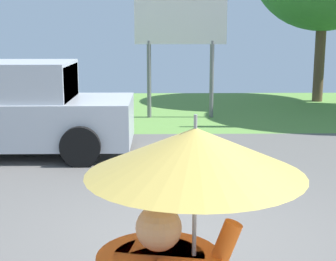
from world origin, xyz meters
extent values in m
cube|color=#565451|center=(0.00, 2.00, -0.05)|extent=(40.00, 8.00, 0.10)
cube|color=#5B893D|center=(0.00, 10.00, -0.05)|extent=(40.00, 8.00, 0.10)
sphere|color=tan|center=(-0.28, -3.73, 1.59)|extent=(0.22, 0.22, 0.22)
cylinder|color=gray|center=(-0.11, -3.73, 1.62)|extent=(0.02, 0.02, 0.75)
cone|color=gold|center=(-0.11, -3.73, 1.96)|extent=(1.02, 1.02, 0.22)
cylinder|color=gray|center=(-0.11, -3.73, 2.08)|extent=(0.02, 0.02, 0.10)
cube|color=#ADB2BA|center=(-3.42, 4.13, 0.68)|extent=(5.20, 2.00, 0.90)
cube|color=#ADB2BA|center=(-2.92, 4.13, 1.43)|extent=(1.80, 1.84, 0.90)
cube|color=#2D3842|center=(-2.07, 4.13, 1.43)|extent=(0.10, 1.70, 0.77)
cylinder|color=black|center=(-1.72, 5.13, 0.38)|extent=(0.76, 0.28, 0.76)
cylinder|color=black|center=(-1.72, 3.13, 0.38)|extent=(0.76, 0.28, 0.76)
cylinder|color=slate|center=(-0.53, 8.39, 1.10)|extent=(0.12, 0.12, 2.20)
cylinder|color=slate|center=(1.27, 8.39, 1.10)|extent=(0.12, 0.12, 2.20)
cube|color=silver|center=(0.37, 8.39, 2.80)|extent=(2.60, 0.10, 1.40)
cylinder|color=brown|center=(5.41, 11.65, 1.56)|extent=(0.36, 0.36, 3.13)
camera|label=1|loc=(-0.28, -5.94, 2.51)|focal=53.43mm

